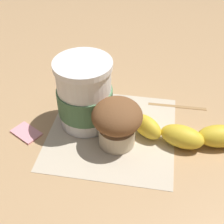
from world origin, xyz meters
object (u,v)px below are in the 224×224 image
object	(u,v)px
sugar_packet	(26,133)
coffee_cup	(85,95)
muffin	(117,121)
banana	(199,132)

from	to	relation	value
sugar_packet	coffee_cup	bearing A→B (deg)	16.58
muffin	sugar_packet	size ratio (longest dim) A/B	1.67
coffee_cup	muffin	size ratio (longest dim) A/B	1.48
muffin	sugar_packet	bearing A→B (deg)	171.68
muffin	banana	distance (m)	0.14
coffee_cup	muffin	world-z (taller)	coffee_cup
coffee_cup	sugar_packet	size ratio (longest dim) A/B	2.47
muffin	banana	size ratio (longest dim) A/B	0.35
muffin	banana	xyz separation A→B (m)	(0.14, 0.00, -0.03)
banana	sugar_packet	size ratio (longest dim) A/B	4.72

